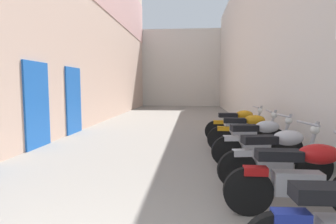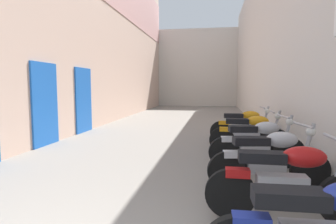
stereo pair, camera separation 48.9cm
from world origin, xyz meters
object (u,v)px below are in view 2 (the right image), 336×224
object	(u,v)px
motorcycle_third	(270,158)
motorcycle_fifth	(250,133)
motorcycle_fourth	(257,142)
motorcycle_sixth	(244,125)
motorcycle_second	(287,180)

from	to	relation	value
motorcycle_third	motorcycle_fifth	size ratio (longest dim) A/B	0.99
motorcycle_fourth	motorcycle_fifth	bearing A→B (deg)	90.00
motorcycle_fifth	motorcycle_sixth	world-z (taller)	same
motorcycle_sixth	motorcycle_second	bearing A→B (deg)	-90.00
motorcycle_fourth	motorcycle_sixth	bearing A→B (deg)	90.00
motorcycle_second	motorcycle_fifth	distance (m)	3.31
motorcycle_second	motorcycle_fifth	size ratio (longest dim) A/B	1.00
motorcycle_sixth	motorcycle_third	bearing A→B (deg)	-90.00
motorcycle_third	motorcycle_fourth	xyz separation A→B (m)	(0.00, 1.19, 0.00)
motorcycle_second	motorcycle_third	world-z (taller)	same
motorcycle_fourth	motorcycle_sixth	size ratio (longest dim) A/B	1.00
motorcycle_third	motorcycle_fourth	bearing A→B (deg)	90.00
motorcycle_second	motorcycle_sixth	distance (m)	4.56
motorcycle_sixth	motorcycle_fourth	bearing A→B (deg)	-90.00
motorcycle_fourth	motorcycle_fifth	distance (m)	1.12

